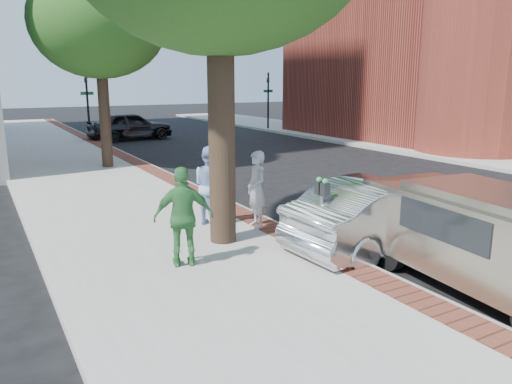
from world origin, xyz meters
TOP-DOWN VIEW (x-y plane):
  - ground at (0.00, 0.00)m, footprint 120.00×120.00m
  - sidewalk at (-1.50, 8.00)m, footprint 5.00×60.00m
  - brick_strip at (0.70, 8.00)m, footprint 0.60×60.00m
  - curb at (1.05, 8.00)m, footprint 0.10×60.00m
  - sidewalk_far at (14.50, 8.00)m, footprint 5.00×60.00m
  - church at (20.98, 13.13)m, footprint 19.00×16.00m
  - signal_near at (0.90, 22.00)m, footprint 0.70×0.15m
  - signal_far at (12.50, 22.00)m, footprint 0.70×0.15m
  - tree_far at (-0.50, 12.00)m, footprint 4.80×4.80m
  - parking_meter at (0.56, 0.20)m, footprint 0.12×0.32m
  - person_gray at (0.46, 2.39)m, footprint 0.46×0.65m
  - person_officer at (-0.31, 3.13)m, footprint 0.84×0.98m
  - person_green at (-1.78, 0.99)m, footprint 1.11×0.72m
  - sedan_silver at (2.21, 0.18)m, footprint 4.52×1.83m
  - bg_car at (2.98, 21.25)m, footprint 4.82×2.31m
  - van at (2.11, -2.00)m, footprint 2.15×4.67m

SIDE VIEW (x-z plane):
  - ground at x=0.00m, z-range 0.00..0.00m
  - sidewalk at x=-1.50m, z-range 0.00..0.15m
  - curb at x=1.05m, z-range 0.00..0.15m
  - sidewalk_far at x=14.50m, z-range 0.00..0.15m
  - brick_strip at x=0.70m, z-range 0.15..0.16m
  - sedan_silver at x=2.21m, z-range 0.00..1.46m
  - bg_car at x=2.98m, z-range 0.00..1.59m
  - van at x=2.11m, z-range 0.08..1.75m
  - person_gray at x=0.46m, z-range 0.15..1.84m
  - person_green at x=-1.78m, z-range 0.15..1.90m
  - person_officer at x=-0.31m, z-range 0.15..1.91m
  - parking_meter at x=0.56m, z-range 0.47..1.94m
  - signal_near at x=0.90m, z-range 0.35..4.15m
  - signal_far at x=12.50m, z-range 0.35..4.15m
  - tree_far at x=-0.50m, z-range 1.73..8.87m
  - church at x=20.98m, z-range -2.94..17.46m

